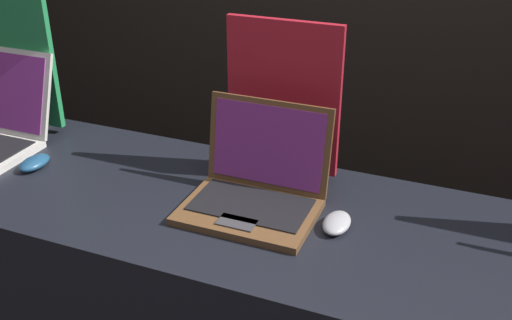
{
  "coord_description": "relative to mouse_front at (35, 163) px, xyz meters",
  "views": [
    {
      "loc": [
        0.5,
        -0.92,
        1.78
      ],
      "look_at": [
        0.0,
        0.31,
        1.11
      ],
      "focal_mm": 42.0,
      "sensor_mm": 36.0,
      "label": 1
    }
  ],
  "objects": [
    {
      "name": "promo_stand_front",
      "position": [
        -0.25,
        0.23,
        0.21
      ],
      "size": [
        0.34,
        0.07,
        0.48
      ],
      "color": "black",
      "rests_on": "display_counter"
    },
    {
      "name": "mouse_middle",
      "position": [
        0.91,
        0.02,
        -0.0
      ],
      "size": [
        0.07,
        0.11,
        0.03
      ],
      "color": "#B2B2B7",
      "rests_on": "display_counter"
    },
    {
      "name": "laptop_middle",
      "position": [
        0.69,
        0.05,
        0.04
      ],
      "size": [
        0.34,
        0.29,
        0.26
      ],
      "color": "brown",
      "rests_on": "display_counter"
    },
    {
      "name": "promo_stand_middle",
      "position": [
        0.69,
        0.25,
        0.2
      ],
      "size": [
        0.32,
        0.07,
        0.45
      ],
      "color": "black",
      "rests_on": "display_counter"
    },
    {
      "name": "mouse_front",
      "position": [
        0.0,
        0.0,
        0.0
      ],
      "size": [
        0.07,
        0.11,
        0.03
      ],
      "color": "navy",
      "rests_on": "display_counter"
    }
  ]
}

